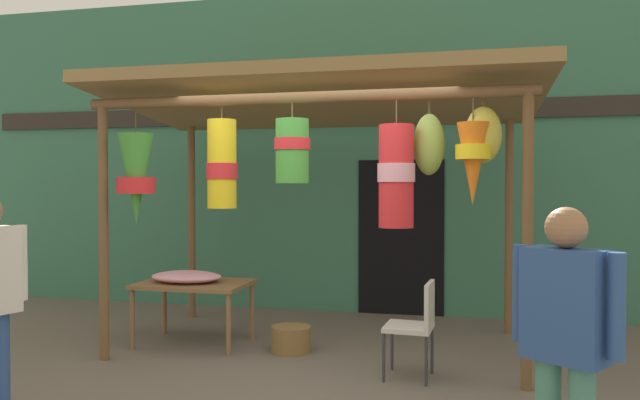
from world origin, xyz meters
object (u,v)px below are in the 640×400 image
(customer_foreground, at_px, (565,333))
(folding_chair, at_px, (417,321))
(flower_heap_on_table, at_px, (187,277))
(display_table, at_px, (194,288))
(wicker_basket_by_table, at_px, (291,339))

(customer_foreground, bearing_deg, folding_chair, 113.92)
(flower_heap_on_table, height_order, customer_foreground, customer_foreground)
(folding_chair, bearing_deg, display_table, 164.57)
(display_table, distance_m, customer_foreground, 4.22)
(flower_heap_on_table, height_order, folding_chair, folding_chair)
(folding_chair, xyz_separation_m, wicker_basket_by_table, (-1.29, 0.58, -0.37))
(customer_foreground, bearing_deg, display_table, 140.87)
(wicker_basket_by_table, relative_size, customer_foreground, 0.26)
(flower_heap_on_table, bearing_deg, customer_foreground, -38.28)
(flower_heap_on_table, distance_m, customer_foreground, 4.23)
(flower_heap_on_table, distance_m, folding_chair, 2.52)
(display_table, relative_size, wicker_basket_by_table, 2.86)
(flower_heap_on_table, xyz_separation_m, customer_foreground, (3.32, -2.62, 0.20))
(display_table, xyz_separation_m, folding_chair, (2.37, -0.66, -0.08))
(flower_heap_on_table, bearing_deg, folding_chair, -14.38)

